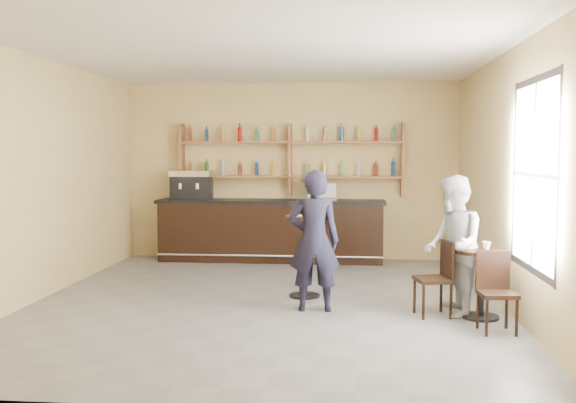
# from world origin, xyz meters

# --- Properties ---
(floor) EXTENTS (7.00, 7.00, 0.00)m
(floor) POSITION_xyz_m (0.00, 0.00, 0.00)
(floor) COLOR slate
(floor) RESTS_ON ground
(ceiling) EXTENTS (7.00, 7.00, 0.00)m
(ceiling) POSITION_xyz_m (0.00, 0.00, 3.20)
(ceiling) COLOR white
(ceiling) RESTS_ON wall_back
(wall_back) EXTENTS (7.00, 0.00, 7.00)m
(wall_back) POSITION_xyz_m (0.00, 3.50, 1.60)
(wall_back) COLOR #D3B678
(wall_back) RESTS_ON floor
(wall_front) EXTENTS (7.00, 0.00, 7.00)m
(wall_front) POSITION_xyz_m (0.00, -3.50, 1.60)
(wall_front) COLOR #D3B678
(wall_front) RESTS_ON floor
(wall_left) EXTENTS (0.00, 7.00, 7.00)m
(wall_left) POSITION_xyz_m (-3.00, 0.00, 1.60)
(wall_left) COLOR #D3B678
(wall_left) RESTS_ON floor
(wall_right) EXTENTS (0.00, 7.00, 7.00)m
(wall_right) POSITION_xyz_m (3.00, 0.00, 1.60)
(wall_right) COLOR #D3B678
(wall_right) RESTS_ON floor
(window_pane) EXTENTS (0.00, 2.00, 2.00)m
(window_pane) POSITION_xyz_m (2.99, -1.20, 1.70)
(window_pane) COLOR white
(window_pane) RESTS_ON wall_right
(window_frame) EXTENTS (0.04, 1.70, 2.10)m
(window_frame) POSITION_xyz_m (2.99, -1.20, 1.70)
(window_frame) COLOR black
(window_frame) RESTS_ON wall_right
(shelf_unit) EXTENTS (4.00, 0.26, 1.40)m
(shelf_unit) POSITION_xyz_m (0.00, 3.37, 1.81)
(shelf_unit) COLOR brown
(shelf_unit) RESTS_ON wall_back
(liquor_bottles) EXTENTS (3.68, 0.10, 1.00)m
(liquor_bottles) POSITION_xyz_m (0.00, 3.37, 1.98)
(liquor_bottles) COLOR #8C5919
(liquor_bottles) RESTS_ON shelf_unit
(bar_counter) EXTENTS (4.05, 0.79, 1.10)m
(bar_counter) POSITION_xyz_m (-0.33, 3.15, 0.55)
(bar_counter) COLOR black
(bar_counter) RESTS_ON floor
(espresso_machine) EXTENTS (0.77, 0.55, 0.52)m
(espresso_machine) POSITION_xyz_m (-1.76, 3.15, 1.36)
(espresso_machine) COLOR black
(espresso_machine) RESTS_ON bar_counter
(pastry_case) EXTENTS (0.55, 0.46, 0.31)m
(pastry_case) POSITION_xyz_m (0.59, 3.15, 1.25)
(pastry_case) COLOR silver
(pastry_case) RESTS_ON bar_counter
(pedestal_table) EXTENTS (0.69, 0.69, 1.10)m
(pedestal_table) POSITION_xyz_m (0.47, 0.33, 0.55)
(pedestal_table) COLOR black
(pedestal_table) RESTS_ON floor
(napkin) EXTENTS (0.19, 0.19, 0.00)m
(napkin) POSITION_xyz_m (0.47, 0.33, 1.10)
(napkin) COLOR white
(napkin) RESTS_ON pedestal_table
(donut) EXTENTS (0.14, 0.14, 0.04)m
(donut) POSITION_xyz_m (0.48, 0.32, 1.12)
(donut) COLOR #C58448
(donut) RESTS_ON napkin
(cup_pedestal) EXTENTS (0.13, 0.13, 0.10)m
(cup_pedestal) POSITION_xyz_m (0.61, 0.43, 1.15)
(cup_pedestal) COLOR white
(cup_pedestal) RESTS_ON pedestal_table
(man_main) EXTENTS (0.66, 0.46, 1.73)m
(man_main) POSITION_xyz_m (0.63, -0.40, 0.86)
(man_main) COLOR black
(man_main) RESTS_ON floor
(cafe_table) EXTENTS (0.69, 0.69, 0.82)m
(cafe_table) POSITION_xyz_m (2.60, -0.59, 0.41)
(cafe_table) COLOR black
(cafe_table) RESTS_ON floor
(cup_cafe) EXTENTS (0.11, 0.11, 0.09)m
(cup_cafe) POSITION_xyz_m (2.65, -0.59, 0.86)
(cup_cafe) COLOR white
(cup_cafe) RESTS_ON cafe_table
(chair_west) EXTENTS (0.46, 0.46, 0.90)m
(chair_west) POSITION_xyz_m (2.05, -0.54, 0.45)
(chair_west) COLOR black
(chair_west) RESTS_ON floor
(chair_south) EXTENTS (0.41, 0.41, 0.86)m
(chair_south) POSITION_xyz_m (2.65, -1.19, 0.43)
(chair_south) COLOR black
(chair_south) RESTS_ON floor
(patron_second) EXTENTS (0.67, 0.84, 1.67)m
(patron_second) POSITION_xyz_m (2.29, -0.45, 0.84)
(patron_second) COLOR #ACABB0
(patron_second) RESTS_ON floor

